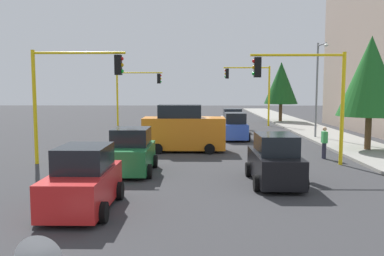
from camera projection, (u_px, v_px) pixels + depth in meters
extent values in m
plane|color=#353538|center=(190.00, 146.00, 25.57)|extent=(120.00, 120.00, 0.00)
cube|color=gray|center=(328.00, 136.00, 30.38)|extent=(80.00, 4.00, 0.15)
cube|color=silver|center=(94.00, 200.00, 13.37)|extent=(2.20, 0.36, 0.01)
cone|color=silver|center=(103.00, 190.00, 14.67)|extent=(0.01, 1.10, 1.10)
cylinder|color=yellow|center=(342.00, 109.00, 19.21)|extent=(0.18, 0.18, 5.47)
cylinder|color=yellow|center=(297.00, 55.00, 18.98)|extent=(0.12, 4.50, 0.12)
cube|color=black|center=(258.00, 67.00, 19.07)|extent=(0.36, 0.32, 0.96)
sphere|color=red|center=(254.00, 61.00, 19.04)|extent=(0.18, 0.18, 0.18)
sphere|color=yellow|center=(254.00, 67.00, 19.07)|extent=(0.18, 0.18, 0.18)
sphere|color=green|center=(254.00, 74.00, 19.10)|extent=(0.18, 0.18, 0.18)
cylinder|color=yellow|center=(35.00, 108.00, 19.43)|extent=(0.18, 0.18, 5.59)
cylinder|color=yellow|center=(79.00, 53.00, 19.13)|extent=(0.12, 4.50, 0.12)
cube|color=black|center=(118.00, 65.00, 19.16)|extent=(0.36, 0.32, 0.96)
sphere|color=red|center=(122.00, 59.00, 19.13)|extent=(0.18, 0.18, 0.18)
sphere|color=yellow|center=(122.00, 65.00, 19.16)|extent=(0.18, 0.18, 0.18)
sphere|color=green|center=(122.00, 71.00, 19.19)|extent=(0.18, 0.18, 0.18)
cylinder|color=yellow|center=(269.00, 96.00, 39.09)|extent=(0.18, 0.18, 5.88)
cylinder|color=yellow|center=(246.00, 68.00, 38.84)|extent=(0.12, 4.50, 0.12)
cube|color=black|center=(227.00, 74.00, 38.93)|extent=(0.36, 0.32, 0.96)
sphere|color=red|center=(225.00, 71.00, 38.90)|extent=(0.18, 0.18, 0.18)
sphere|color=yellow|center=(225.00, 74.00, 38.93)|extent=(0.18, 0.18, 0.18)
sphere|color=green|center=(225.00, 77.00, 38.96)|extent=(0.18, 0.18, 0.18)
cylinder|color=yellow|center=(117.00, 99.00, 39.33)|extent=(0.18, 0.18, 5.40)
cylinder|color=yellow|center=(140.00, 73.00, 39.04)|extent=(0.12, 4.50, 0.12)
cube|color=black|center=(159.00, 79.00, 39.07)|extent=(0.36, 0.32, 0.96)
sphere|color=red|center=(161.00, 76.00, 39.04)|extent=(0.18, 0.18, 0.18)
sphere|color=yellow|center=(161.00, 79.00, 39.07)|extent=(0.18, 0.18, 0.18)
sphere|color=green|center=(161.00, 82.00, 39.10)|extent=(0.18, 0.18, 0.18)
cylinder|color=slate|center=(317.00, 91.00, 29.06)|extent=(0.14, 0.14, 7.00)
cylinder|color=slate|center=(322.00, 44.00, 27.83)|extent=(1.80, 0.10, 0.10)
ellipsoid|color=silver|center=(326.00, 45.00, 26.95)|extent=(0.56, 0.28, 0.20)
cylinder|color=brown|center=(368.00, 132.00, 23.30)|extent=(0.36, 0.36, 2.32)
cone|color=#1E6023|center=(371.00, 76.00, 22.97)|extent=(3.71, 3.71, 4.64)
cylinder|color=brown|center=(280.00, 112.00, 43.22)|extent=(0.36, 0.36, 2.25)
cone|color=#19511E|center=(281.00, 83.00, 42.90)|extent=(3.60, 3.60, 4.49)
cube|color=orange|center=(184.00, 133.00, 23.47)|extent=(1.90, 4.80, 1.85)
cube|color=black|center=(180.00, 111.00, 23.34)|extent=(1.67, 2.50, 0.76)
cylinder|color=black|center=(209.00, 144.00, 24.53)|extent=(0.20, 0.60, 0.60)
cylinder|color=black|center=(210.00, 149.00, 22.52)|extent=(0.20, 0.60, 0.60)
cylinder|color=black|center=(161.00, 144.00, 24.58)|extent=(0.20, 0.60, 0.60)
cylinder|color=black|center=(157.00, 149.00, 22.57)|extent=(0.20, 0.60, 0.60)
cube|color=white|center=(232.00, 123.00, 34.67)|extent=(3.79, 1.70, 1.05)
cube|color=black|center=(232.00, 113.00, 34.40)|extent=(1.97, 1.50, 0.76)
cylinder|color=black|center=(221.00, 126.00, 35.90)|extent=(0.60, 0.20, 0.60)
cylinder|color=black|center=(241.00, 126.00, 35.87)|extent=(0.60, 0.20, 0.60)
cylinder|color=black|center=(222.00, 129.00, 33.56)|extent=(0.60, 0.20, 0.60)
cylinder|color=black|center=(244.00, 129.00, 33.53)|extent=(0.60, 0.20, 0.60)
cube|color=#1E7238|center=(131.00, 157.00, 17.58)|extent=(3.65, 1.78, 1.05)
cube|color=black|center=(131.00, 137.00, 17.67)|extent=(1.90, 1.57, 0.76)
cylinder|color=black|center=(149.00, 171.00, 16.48)|extent=(0.60, 0.20, 0.60)
cylinder|color=black|center=(104.00, 171.00, 16.51)|extent=(0.60, 0.20, 0.60)
cylinder|color=black|center=(155.00, 161.00, 18.73)|extent=(0.60, 0.20, 0.60)
cylinder|color=black|center=(115.00, 161.00, 18.76)|extent=(0.60, 0.20, 0.60)
cube|color=black|center=(274.00, 166.00, 15.63)|extent=(3.96, 1.62, 1.05)
cube|color=black|center=(276.00, 144.00, 15.34)|extent=(2.06, 1.43, 0.76)
cylinder|color=black|center=(248.00, 169.00, 16.90)|extent=(0.60, 0.20, 0.60)
cylinder|color=black|center=(289.00, 169.00, 16.88)|extent=(0.60, 0.20, 0.60)
cylinder|color=black|center=(257.00, 183.00, 14.46)|extent=(0.60, 0.20, 0.60)
cylinder|color=black|center=(305.00, 183.00, 14.43)|extent=(0.60, 0.20, 0.60)
cube|color=red|center=(83.00, 188.00, 12.19)|extent=(3.76, 1.67, 1.05)
cube|color=black|center=(84.00, 158.00, 12.28)|extent=(1.96, 1.47, 0.76)
cylinder|color=black|center=(103.00, 212.00, 11.05)|extent=(0.60, 0.20, 0.60)
cylinder|color=black|center=(40.00, 212.00, 11.08)|extent=(0.60, 0.20, 0.60)
cylinder|color=black|center=(120.00, 191.00, 13.37)|extent=(0.60, 0.20, 0.60)
cylinder|color=black|center=(67.00, 191.00, 13.40)|extent=(0.60, 0.20, 0.60)
cube|color=blue|center=(235.00, 130.00, 28.90)|extent=(3.62, 1.62, 1.05)
cube|color=black|center=(235.00, 118.00, 28.63)|extent=(1.88, 1.43, 0.76)
cylinder|color=black|center=(222.00, 134.00, 30.07)|extent=(0.60, 0.20, 0.60)
cylinder|color=black|center=(245.00, 134.00, 30.04)|extent=(0.60, 0.20, 0.60)
cylinder|color=black|center=(224.00, 137.00, 27.84)|extent=(0.60, 0.20, 0.60)
cylinder|color=black|center=(249.00, 137.00, 27.81)|extent=(0.60, 0.20, 0.60)
cylinder|color=#262638|center=(325.00, 151.00, 21.00)|extent=(0.16, 0.16, 0.85)
cylinder|color=#262638|center=(323.00, 150.00, 21.20)|extent=(0.16, 0.16, 0.85)
cube|color=green|center=(324.00, 137.00, 21.03)|extent=(0.40, 0.24, 0.60)
sphere|color=tan|center=(325.00, 129.00, 20.99)|extent=(0.22, 0.22, 0.22)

